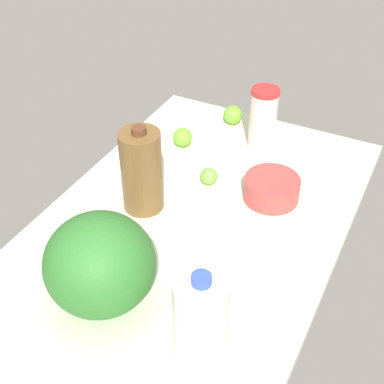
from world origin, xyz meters
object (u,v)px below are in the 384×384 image
Objects in this scene: lime_loose at (233,115)px; lime_by_jug at (183,137)px; lime_far_back at (209,176)px; watermelon at (100,264)px; chocolate_milk_jug at (142,170)px; mixing_bowl at (272,189)px; tumbler_cup at (263,118)px; milk_jug at (201,325)px.

lime_loose reaches higher than lime_by_jug.
lime_by_jug is at bearing 48.34° from lime_far_back.
lime_far_back is (49.86, -2.32, -8.74)cm from watermelon.
lime_loose reaches higher than lime_far_back.
lime_by_jug reaches higher than lime_far_back.
chocolate_milk_jug reaches higher than mixing_bowl.
lime_by_jug is (12.68, 34.49, -0.28)cm from mixing_bowl.
tumbler_cup is 27.18cm from lime_far_back.
lime_far_back is 34.99cm from lime_loose.
chocolate_milk_jug is at bearing 157.03° from tumbler_cup.
chocolate_milk_jug reaches higher than lime_far_back.
chocolate_milk_jug is 1.62× the size of mixing_bowl.
mixing_bowl is at bearing -141.74° from lime_loose.
mixing_bowl reaches higher than lime_far_back.
chocolate_milk_jug reaches higher than lime_by_jug.
watermelon reaches higher than mixing_bowl.
milk_jug is at bearing -149.82° from lime_by_jug.
chocolate_milk_jug is at bearing 121.62° from mixing_bowl.
milk_jug is 26.98cm from watermelon.
watermelon is at bearing -164.35° from chocolate_milk_jug.
chocolate_milk_jug is 36.25cm from mixing_bowl.
tumbler_cup is 25.94cm from lime_by_jug.
milk_jug is at bearing -100.70° from watermelon.
chocolate_milk_jug is 32.67cm from lime_by_jug.
lime_loose is at bearing -23.66° from lime_by_jug.
milk_jug reaches higher than lime_loose.
watermelon is (5.01, 26.50, -0.60)cm from milk_jug.
tumbler_cup is at bearing 27.01° from mixing_bowl.
lime_by_jug is (31.17, 4.47, -8.71)cm from chocolate_milk_jug.
mixing_bowl is at bearing -152.99° from tumbler_cup.
mixing_bowl is (51.44, -20.79, -7.94)cm from watermelon.
mixing_bowl reaches higher than lime_by_jug.
milk_jug is 4.16× the size of lime_by_jug.
lime_far_back is 0.79× the size of lime_loose.
mixing_bowl is at bearing -22.00° from watermelon.
lime_loose is (32.64, 25.74, -0.15)cm from mixing_bowl.
watermelon reaches higher than tumbler_cup.
lime_far_back is (16.91, -11.55, -9.22)cm from chocolate_milk_jug.
tumbler_cup is 3.29× the size of lime_by_jug.
watermelon is 4.78× the size of lime_far_back.
lime_loose is at bearing 56.91° from tumbler_cup.
lime_by_jug is at bearing 156.34° from lime_loose.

